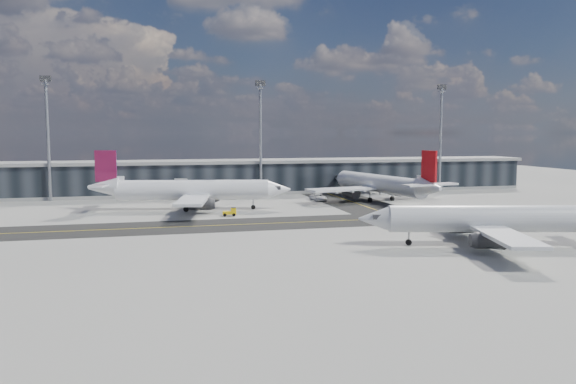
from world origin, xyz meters
name	(u,v)px	position (x,y,z in m)	size (l,w,h in m)	color
ground	(313,226)	(0.00, 0.00, 0.00)	(300.00, 300.00, 0.00)	gray
taxiway_lanes	(317,216)	(3.91, 10.74, 0.01)	(180.00, 63.00, 0.03)	black
terminal_concourse	(256,177)	(0.04, 54.93, 4.09)	(152.00, 19.80, 8.80)	black
floodlight_masts	(261,134)	(0.00, 48.00, 15.61)	(102.50, 0.70, 28.90)	gray
airliner_af	(190,190)	(-19.28, 25.23, 4.07)	(41.46, 35.55, 12.32)	white
airliner_redtail	(380,184)	(24.67, 29.27, 4.07)	(35.48, 41.34, 12.31)	white
airliner_near	(494,219)	(19.99, -22.38, 3.74)	(37.86, 32.54, 11.32)	silver
baggage_tug	(231,212)	(-12.31, 14.36, 0.81)	(2.77, 1.76, 1.61)	yellow
service_van	(318,197)	(11.14, 34.20, 0.80)	(2.66, 5.77, 1.60)	white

